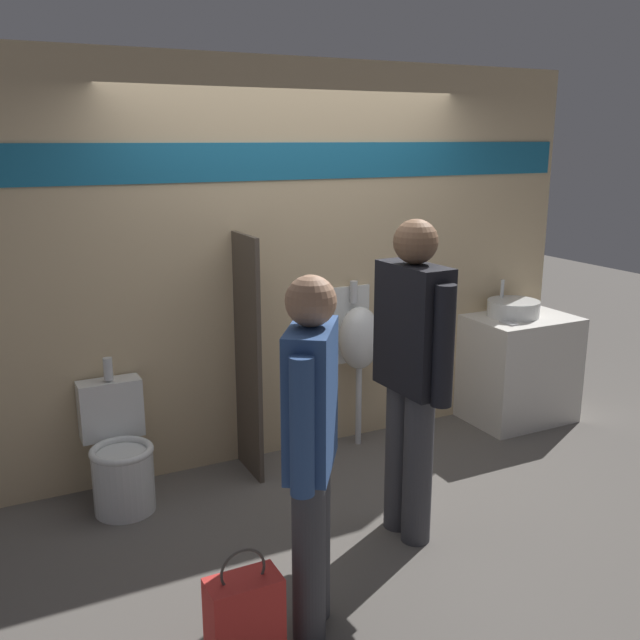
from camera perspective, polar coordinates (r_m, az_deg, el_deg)
ground_plane at (r=4.82m, az=0.93°, el=-12.64°), size 16.00×16.00×0.00m
display_wall at (r=4.91m, az=-2.25°, el=4.64°), size 4.54×0.07×2.70m
sink_counter at (r=5.86m, az=15.64°, el=-3.76°), size 0.81×0.58×0.84m
sink_basin at (r=5.74m, az=15.20°, el=0.92°), size 0.40×0.40×0.26m
cell_phone at (r=5.51m, az=14.87°, el=-0.24°), size 0.07×0.14×0.01m
divider_near_counter at (r=4.67m, az=-5.78°, el=-2.99°), size 0.03×0.41×1.61m
urinal_near_counter at (r=5.09m, az=3.10°, el=-1.45°), size 0.31×0.28×1.21m
toilet at (r=4.56m, az=-15.74°, el=-10.52°), size 0.38×0.54×0.89m
person_in_vest at (r=3.87m, az=7.33°, el=-3.83°), size 0.23×0.62×1.79m
person_with_lanyard at (r=3.12m, az=-0.71°, el=-9.82°), size 0.39×0.49×1.65m
shopping_bag at (r=3.28m, az=-6.06°, el=-22.80°), size 0.31×0.17×0.55m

